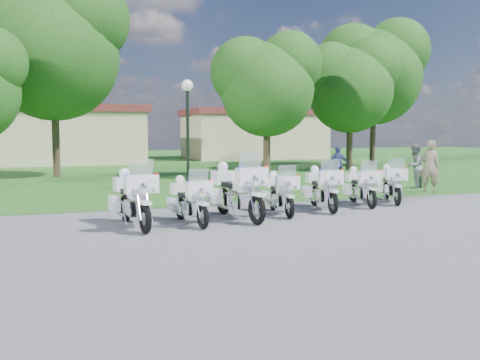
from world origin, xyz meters
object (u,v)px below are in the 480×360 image
object	(u,v)px
motorcycle_2	(236,190)
bystander_c	(338,165)
motorcycle_1	(189,200)
motorcycle_4	(322,188)
motorcycle_3	(280,193)
motorcycle_5	(361,186)
lamp_post	(187,107)
bystander_a	(430,167)
motorcycle_0	(133,198)
motorcycle_6	(391,183)
bystander_b	(414,166)

from	to	relation	value
motorcycle_2	bystander_c	bearing A→B (deg)	-142.51
motorcycle_2	motorcycle_1	bearing A→B (deg)	5.62
motorcycle_4	motorcycle_3	bearing A→B (deg)	22.42
motorcycle_5	lamp_post	world-z (taller)	lamp_post
motorcycle_2	bystander_a	size ratio (longest dim) A/B	1.35
motorcycle_0	bystander_c	size ratio (longest dim) A/B	1.52
motorcycle_0	motorcycle_1	world-z (taller)	motorcycle_0
motorcycle_2	motorcycle_5	size ratio (longest dim) A/B	1.25
motorcycle_0	lamp_post	bearing A→B (deg)	-120.13
motorcycle_1	motorcycle_5	bearing A→B (deg)	-172.94
motorcycle_2	bystander_c	world-z (taller)	motorcycle_2
motorcycle_4	motorcycle_1	bearing A→B (deg)	22.88
motorcycle_3	lamp_post	size ratio (longest dim) A/B	0.49
motorcycle_3	motorcycle_5	xyz separation A→B (m)	(3.09, 0.78, 0.01)
motorcycle_2	bystander_a	xyz separation A→B (m)	(8.78, 3.25, 0.23)
motorcycle_5	bystander_c	world-z (taller)	bystander_c
motorcycle_5	motorcycle_6	distance (m)	1.32
motorcycle_1	motorcycle_5	size ratio (longest dim) A/B	1.00
motorcycle_3	bystander_b	size ratio (longest dim) A/B	1.17
motorcycle_2	motorcycle_0	bearing A→B (deg)	-1.48
motorcycle_1	bystander_a	size ratio (longest dim) A/B	1.08
motorcycle_0	motorcycle_6	size ratio (longest dim) A/B	1.21
motorcycle_5	bystander_a	xyz separation A→B (m)	(4.29, 2.11, 0.38)
motorcycle_2	motorcycle_3	distance (m)	1.46
lamp_post	motorcycle_4	bearing A→B (deg)	-68.61
motorcycle_0	bystander_a	size ratio (longest dim) A/B	1.27
motorcycle_0	lamp_post	world-z (taller)	lamp_post
motorcycle_1	bystander_c	xyz separation A→B (m)	(8.67, 7.80, 0.22)
motorcycle_1	lamp_post	distance (m)	8.00
bystander_c	lamp_post	bearing A→B (deg)	12.68
lamp_post	bystander_b	size ratio (longest dim) A/B	2.40
motorcycle_2	motorcycle_6	size ratio (longest dim) A/B	1.29
motorcycle_1	bystander_a	distance (m)	10.76
bystander_c	motorcycle_0	bearing A→B (deg)	46.68
motorcycle_1	lamp_post	xyz separation A→B (m)	(1.79, 7.35, 2.62)
motorcycle_4	motorcycle_6	world-z (taller)	motorcycle_4
bystander_b	bystander_c	distance (m)	3.37
motorcycle_1	bystander_b	distance (m)	11.67
bystander_a	bystander_b	world-z (taller)	bystander_a
bystander_c	motorcycle_5	bearing A→B (deg)	74.93
motorcycle_6	bystander_a	xyz separation A→B (m)	(2.99, 1.84, 0.37)
lamp_post	bystander_c	distance (m)	7.29
lamp_post	bystander_a	world-z (taller)	lamp_post
motorcycle_2	motorcycle_5	world-z (taller)	motorcycle_2
motorcycle_1	bystander_c	distance (m)	11.66
motorcycle_4	lamp_post	bearing A→B (deg)	-59.44
motorcycle_5	lamp_post	distance (m)	7.61
motorcycle_0	bystander_c	xyz separation A→B (m)	(10.06, 7.79, 0.12)
motorcycle_0	motorcycle_4	size ratio (longest dim) A/B	1.10
motorcycle_3	motorcycle_0	bearing A→B (deg)	15.64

